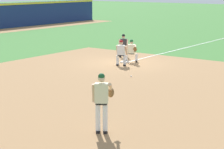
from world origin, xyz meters
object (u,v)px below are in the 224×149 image
first_base_bag (125,62)px  umpire (123,45)px  baserunner (121,52)px  baseball (131,76)px  first_baseman (132,50)px  pitcher (102,99)px

first_base_bag → umpire: (1.63, 1.23, 0.75)m
baserunner → umpire: bearing=32.4°
baseball → umpire: 6.06m
first_base_bag → first_baseman: bearing=-26.0°
first_base_bag → baserunner: baserunner is taller
pitcher → first_base_bag: bearing=31.5°
first_base_bag → first_baseman: (0.42, -0.20, 0.69)m
first_baseman → baserunner: baserunner is taller
umpire → baserunner: bearing=-147.6°
first_baseman → baserunner: bearing=-172.9°
first_baseman → umpire: size_ratio=0.92×
first_base_bag → baserunner: (-0.89, -0.36, 0.75)m
first_baseman → baserunner: (-1.30, -0.16, 0.06)m
first_baseman → umpire: umpire is taller
umpire → baseball: bearing=-141.5°
baserunner → umpire: (2.52, 1.60, 0.00)m
baseball → first_baseman: first_baseman is taller
baserunner → baseball: bearing=-135.5°
baseball → pitcher: pitcher is taller
pitcher → baseball: bearing=27.8°
pitcher → first_baseman: (10.90, 6.22, -0.33)m
baserunner → umpire: 2.98m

